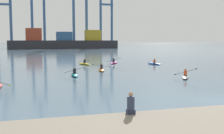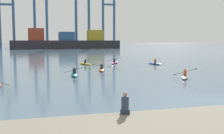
{
  "view_description": "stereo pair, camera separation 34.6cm",
  "coord_description": "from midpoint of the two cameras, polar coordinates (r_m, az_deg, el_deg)",
  "views": [
    {
      "loc": [
        -10.82,
        -14.07,
        3.68
      ],
      "look_at": [
        -2.21,
        16.44,
        0.6
      ],
      "focal_mm": 44.35,
      "sensor_mm": 36.0,
      "label": 1
    },
    {
      "loc": [
        -10.49,
        -14.16,
        3.68
      ],
      "look_at": [
        -2.21,
        16.44,
        0.6
      ],
      "focal_mm": 44.35,
      "sensor_mm": 36.0,
      "label": 2
    }
  ],
  "objects": [
    {
      "name": "kayak_blue",
      "position": [
        42.43,
        8.44,
        0.75
      ],
      "size": [
        2.21,
        3.45,
        0.95
      ],
      "color": "#2856B2",
      "rests_on": "ground"
    },
    {
      "name": "ground_plane",
      "position": [
        18.06,
        20.96,
        -6.57
      ],
      "size": [
        800.0,
        800.0,
        0.0
      ],
      "primitive_type": "plane",
      "color": "slate"
    },
    {
      "name": "kayak_white",
      "position": [
        27.96,
        14.54,
        -1.83
      ],
      "size": [
        2.33,
        3.19,
        1.0
      ],
      "color": "silver",
      "rests_on": "ground"
    },
    {
      "name": "gantry_crane_east",
      "position": [
        143.96,
        -1.24,
        10.97
      ],
      "size": [
        7.09,
        14.96,
        35.68
      ],
      "color": "#335684",
      "rests_on": "ground"
    },
    {
      "name": "seated_onlooker",
      "position": [
        11.11,
        2.99,
        -7.65
      ],
      "size": [
        0.32,
        0.3,
        0.9
      ],
      "color": "#23283D",
      "rests_on": "stone_quay"
    },
    {
      "name": "kayak_orange",
      "position": [
        33.4,
        -2.47,
        -0.48
      ],
      "size": [
        2.24,
        3.45,
        0.95
      ],
      "color": "orange",
      "rests_on": "ground"
    },
    {
      "name": "container_barge",
      "position": [
        124.1,
        -9.97,
        5.1
      ],
      "size": [
        46.8,
        8.5,
        8.74
      ],
      "color": "#28282D",
      "rests_on": "ground"
    },
    {
      "name": "kayak_teal",
      "position": [
        29.0,
        -8.07,
        -1.45
      ],
      "size": [
        2.23,
        3.44,
        0.96
      ],
      "color": "teal",
      "rests_on": "ground"
    },
    {
      "name": "gantry_crane_west_mid",
      "position": [
        138.02,
        -15.09,
        11.43
      ],
      "size": [
        6.85,
        16.13,
        35.7
      ],
      "color": "#335684",
      "rests_on": "ground"
    },
    {
      "name": "kayak_yellow",
      "position": [
        41.96,
        -5.97,
        0.72
      ],
      "size": [
        2.13,
        3.41,
        0.95
      ],
      "color": "yellow",
      "rests_on": "ground"
    },
    {
      "name": "gantry_crane_west",
      "position": [
        133.89,
        -21.57,
        10.62
      ],
      "size": [
        7.13,
        21.51,
        33.06
      ],
      "color": "#335684",
      "rests_on": "ground"
    },
    {
      "name": "gantry_crane_east_mid",
      "position": [
        131.48,
        -6.62,
        11.98
      ],
      "size": [
        7.25,
        21.35,
        36.79
      ],
      "color": "#335684",
      "rests_on": "ground"
    },
    {
      "name": "kayak_magenta",
      "position": [
        43.74,
        0.15,
        0.95
      ],
      "size": [
        2.29,
        3.21,
        0.95
      ],
      "color": "#C13384",
      "rests_on": "ground"
    }
  ]
}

